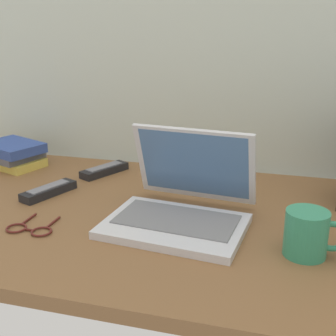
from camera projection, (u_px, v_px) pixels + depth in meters
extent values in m
cube|color=brown|center=(154.00, 219.00, 1.10)|extent=(1.60, 0.76, 0.03)
cube|color=silver|center=(174.00, 226.00, 1.00)|extent=(0.33, 0.25, 0.02)
cube|color=slate|center=(177.00, 219.00, 1.01)|extent=(0.28, 0.17, 0.00)
cube|color=silver|center=(195.00, 164.00, 1.10)|extent=(0.31, 0.10, 0.19)
cube|color=#4C72A5|center=(194.00, 164.00, 1.09)|extent=(0.27, 0.09, 0.17)
cylinder|color=#338C66|center=(306.00, 233.00, 0.88)|extent=(0.09, 0.09, 0.09)
torus|color=#338C66|center=(332.00, 236.00, 0.87)|extent=(0.07, 0.01, 0.07)
cylinder|color=brown|center=(308.00, 214.00, 0.87)|extent=(0.08, 0.08, 0.00)
cube|color=black|center=(49.00, 191.00, 1.20)|extent=(0.10, 0.17, 0.02)
cube|color=slate|center=(48.00, 187.00, 1.20)|extent=(0.07, 0.12, 0.00)
cube|color=black|center=(104.00, 170.00, 1.37)|extent=(0.11, 0.16, 0.02)
cube|color=slate|center=(104.00, 166.00, 1.37)|extent=(0.08, 0.12, 0.00)
torus|color=#591E19|center=(16.00, 228.00, 1.01)|extent=(0.05, 0.05, 0.01)
torus|color=#591E19|center=(41.00, 232.00, 0.99)|extent=(0.05, 0.05, 0.01)
cube|color=#591E19|center=(29.00, 230.00, 1.00)|extent=(0.02, 0.00, 0.00)
cube|color=#591E19|center=(29.00, 219.00, 1.05)|extent=(0.00, 0.06, 0.00)
cube|color=#591E19|center=(53.00, 222.00, 1.03)|extent=(0.00, 0.06, 0.00)
cube|color=#D8BF4C|center=(14.00, 162.00, 1.44)|extent=(0.22, 0.18, 0.03)
cube|color=#595960|center=(13.00, 155.00, 1.44)|extent=(0.19, 0.19, 0.02)
cube|color=#334C99|center=(12.00, 147.00, 1.43)|extent=(0.22, 0.20, 0.03)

